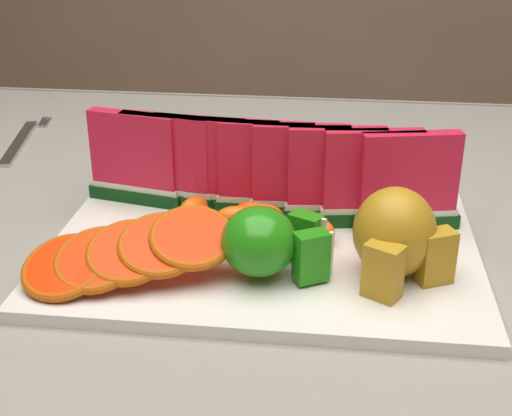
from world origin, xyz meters
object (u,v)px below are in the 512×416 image
Objects in this scene: platter at (265,245)px; fork at (22,141)px; apple_cluster at (268,242)px; side_plate at (376,153)px; pear_cluster at (396,236)px.

platter is 0.45m from fork.
fork is at bearing 137.97° from apple_cluster.
platter is 4.08× the size of apple_cluster.
apple_cluster is at bearing -107.49° from side_plate.
platter is at bearing 155.81° from pear_cluster.
pear_cluster is (0.12, -0.05, 0.04)m from platter.
pear_cluster reaches higher than apple_cluster.
pear_cluster is (0.11, 0.01, 0.01)m from apple_cluster.
side_plate is at bearing 72.51° from apple_cluster.
platter reaches higher than fork.
pear_cluster is at bearing -33.73° from fork.
fork is (-0.36, 0.27, -0.00)m from platter.
platter is 0.29m from side_plate.
pear_cluster is 0.32m from side_plate.
pear_cluster reaches higher than platter.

